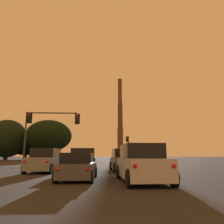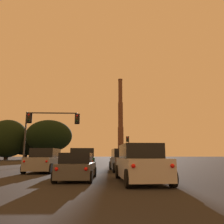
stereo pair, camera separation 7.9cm
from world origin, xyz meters
name	(u,v)px [view 1 (the left image)]	position (x,y,z in m)	size (l,w,h in m)	color
suv_center_lane_front	(83,161)	(-0.33, 16.77, 0.90)	(2.23, 4.95, 1.86)	#0F3823
hatchback_center_lane_second	(78,167)	(-0.14, 11.00, 0.66)	(2.03, 4.16, 1.44)	#4C4F54
suv_right_lane_second	(141,164)	(3.13, 9.80, 0.90)	(2.25, 4.96, 1.86)	silver
suv_right_lane_front	(124,160)	(3.05, 17.78, 0.90)	(2.29, 4.97, 1.86)	#4C4F54
suv_left_lane_front	(46,161)	(-3.34, 16.84, 0.90)	(2.24, 4.96, 1.86)	gray
traffic_light_overhead_left	(44,124)	(-5.46, 23.74, 4.81)	(6.27, 0.50, 6.24)	#2D2D30
traffic_light_far_right	(128,145)	(7.13, 47.83, 3.70)	(0.78, 0.50, 5.62)	#2D2D30
smokestack	(120,126)	(14.36, 150.60, 22.08)	(6.36, 6.36, 56.38)	#523427
treeline_center_right	(49,136)	(-15.00, 66.59, 7.22)	(13.97, 12.57, 12.11)	black
treeline_far_left	(7,138)	(-28.39, 68.90, 6.61)	(12.28, 11.05, 12.49)	black
treeline_left_mid	(26,143)	(-23.41, 71.55, 5.41)	(11.47, 10.32, 9.43)	black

